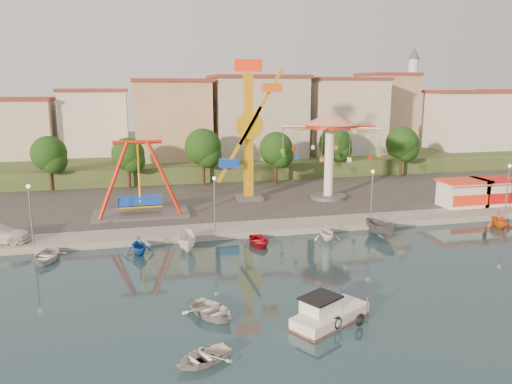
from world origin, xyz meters
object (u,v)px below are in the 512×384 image
object	(u,v)px
pirate_ship_ride	(139,180)
wave_swinger	(330,136)
kamikaze_tower	(251,134)
rowboat_a	(211,310)
cabin_motorboat	(328,315)

from	to	relation	value
pirate_ship_ride	wave_swinger	size ratio (longest dim) A/B	0.86
pirate_ship_ride	kamikaze_tower	size ratio (longest dim) A/B	0.61
wave_swinger	rowboat_a	world-z (taller)	wave_swinger
pirate_ship_ride	cabin_motorboat	world-z (taller)	pirate_ship_ride
pirate_ship_ride	rowboat_a	size ratio (longest dim) A/B	2.60
wave_swinger	cabin_motorboat	bearing A→B (deg)	-111.55
pirate_ship_ride	rowboat_a	xyz separation A→B (m)	(3.93, -24.30, -3.99)
kamikaze_tower	wave_swinger	size ratio (longest dim) A/B	1.42
cabin_motorboat	kamikaze_tower	bearing A→B (deg)	55.87
cabin_motorboat	rowboat_a	xyz separation A→B (m)	(-6.76, 2.48, -0.09)
pirate_ship_ride	wave_swinger	world-z (taller)	wave_swinger
kamikaze_tower	rowboat_a	xyz separation A→B (m)	(-9.13, -28.58, -8.14)
kamikaze_tower	cabin_motorboat	bearing A→B (deg)	-94.36
kamikaze_tower	rowboat_a	bearing A→B (deg)	-107.72
rowboat_a	kamikaze_tower	bearing A→B (deg)	43.55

